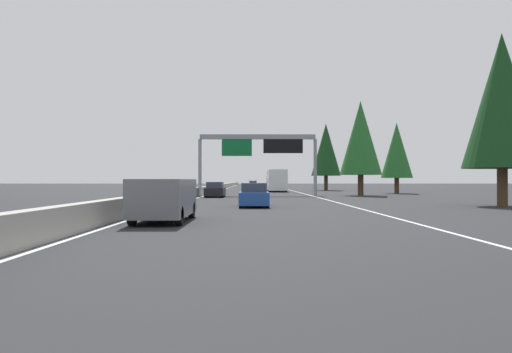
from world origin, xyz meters
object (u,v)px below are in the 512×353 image
(sign_gantry_overhead, at_px, (259,147))
(minivan_mid_left, at_px, (164,198))
(conifer_right_foreground, at_px, (502,101))
(pickup_far_right, at_px, (253,183))
(bus_near_center, at_px, (276,180))
(sedan_near_right, at_px, (253,185))
(sedan_far_center, at_px, (215,190))
(conifer_right_far, at_px, (326,150))
(conifer_right_mid, at_px, (397,151))
(box_truck_mid_right, at_px, (273,180))
(sedan_distant_a, at_px, (254,196))
(conifer_right_near, at_px, (361,138))

(sign_gantry_overhead, relative_size, minivan_mid_left, 2.54)
(conifer_right_foreground, bearing_deg, pickup_far_right, 10.02)
(bus_near_center, bearing_deg, sedan_near_right, 5.94)
(sedan_far_center, height_order, conifer_right_far, conifer_right_far)
(sedan_far_center, xyz_separation_m, conifer_right_mid, (12.23, -21.42, 4.61))
(minivan_mid_left, height_order, box_truck_mid_right, box_truck_mid_right)
(sedan_far_center, bearing_deg, minivan_mid_left, -179.76)
(sedan_near_right, relative_size, conifer_right_mid, 0.50)
(minivan_mid_left, bearing_deg, conifer_right_foreground, -61.04)
(sign_gantry_overhead, bearing_deg, conifer_right_foreground, -144.23)
(conifer_right_mid, bearing_deg, sedan_distant_a, 148.27)
(sedan_distant_a, bearing_deg, bus_near_center, -4.88)
(box_truck_mid_right, relative_size, conifer_right_mid, 0.97)
(sedan_near_right, xyz_separation_m, box_truck_mid_right, (-14.97, -3.74, 0.93))
(box_truck_mid_right, bearing_deg, sign_gantry_overhead, 175.16)
(pickup_far_right, bearing_deg, conifer_right_foreground, -169.98)
(sedan_distant_a, bearing_deg, minivan_mid_left, 161.12)
(bus_near_center, bearing_deg, sign_gantry_overhead, 171.67)
(sedan_far_center, distance_m, conifer_right_near, 16.63)
(minivan_mid_left, distance_m, conifer_right_mid, 44.80)
(conifer_right_foreground, bearing_deg, minivan_mid_left, 118.96)
(sedan_near_right, relative_size, bus_near_center, 0.38)
(sedan_distant_a, bearing_deg, pickup_far_right, 0.06)
(conifer_right_near, bearing_deg, conifer_right_far, -0.67)
(pickup_far_right, relative_size, conifer_right_near, 0.56)
(box_truck_mid_right, height_order, conifer_right_near, conifer_right_near)
(sedan_near_right, height_order, conifer_right_far, conifer_right_far)
(sedan_far_center, distance_m, conifer_right_mid, 25.09)
(box_truck_mid_right, relative_size, bus_near_center, 0.74)
(bus_near_center, distance_m, conifer_right_far, 11.53)
(sign_gantry_overhead, height_order, bus_near_center, sign_gantry_overhead)
(sign_gantry_overhead, xyz_separation_m, sedan_distant_a, (-20.87, 0.62, -4.50))
(sign_gantry_overhead, relative_size, sedan_distant_a, 2.88)
(conifer_right_mid, bearing_deg, minivan_mid_left, 151.46)
(sign_gantry_overhead, relative_size, conifer_right_far, 1.18)
(sedan_near_right, height_order, conifer_right_mid, conifer_right_mid)
(sign_gantry_overhead, xyz_separation_m, conifer_right_foreground, (-20.79, -14.98, 1.45))
(sedan_distant_a, height_order, bus_near_center, bus_near_center)
(sign_gantry_overhead, bearing_deg, conifer_right_near, -91.10)
(sedan_distant_a, distance_m, conifer_right_mid, 33.97)
(sedan_distant_a, xyz_separation_m, conifer_right_foreground, (0.09, -15.60, 5.96))
(bus_near_center, relative_size, conifer_right_near, 1.14)
(minivan_mid_left, height_order, conifer_right_far, conifer_right_far)
(pickup_far_right, xyz_separation_m, conifer_right_foreground, (-88.84, -15.69, 5.72))
(pickup_far_right, xyz_separation_m, conifer_right_mid, (-60.30, -17.80, 4.38))
(sedan_distant_a, distance_m, conifer_right_far, 48.09)
(sedan_distant_a, relative_size, sedan_near_right, 1.00)
(bus_near_center, bearing_deg, sedan_distant_a, 175.12)
(conifer_right_far, bearing_deg, sedan_distant_a, 165.80)
(sedan_near_right, distance_m, conifer_right_near, 53.47)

